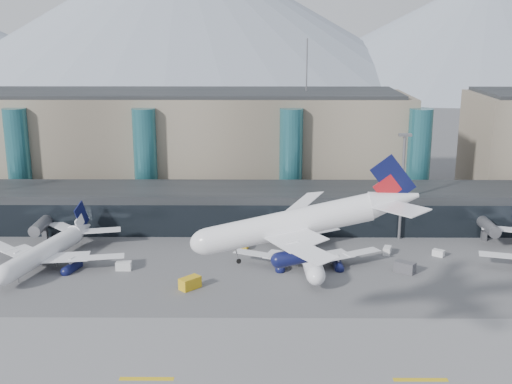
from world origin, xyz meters
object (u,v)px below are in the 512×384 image
at_px(veh_c, 405,267).
at_px(jet_parked_left, 52,242).
at_px(veh_a, 124,266).
at_px(veh_b, 245,247).
at_px(veh_h, 190,283).
at_px(lightmast_mid, 402,181).
at_px(veh_d, 387,250).
at_px(jet_parked_mid, 307,244).
at_px(veh_g, 438,253).
at_px(hero_jet, 311,214).

bearing_deg(veh_c, jet_parked_left, -150.01).
height_order(veh_a, veh_b, veh_a).
relative_size(veh_a, veh_h, 0.76).
xyz_separation_m(lightmast_mid, jet_parked_left, (-78.48, -15.59, -10.03)).
height_order(veh_b, veh_d, veh_d).
bearing_deg(jet_parked_left, veh_a, -90.72).
height_order(jet_parked_mid, veh_c, jet_parked_mid).
height_order(veh_d, veh_h, veh_h).
xyz_separation_m(lightmast_mid, veh_g, (6.33, -11.70, -13.70)).
bearing_deg(veh_h, jet_parked_left, 109.81).
bearing_deg(veh_g, veh_a, -137.02).
xyz_separation_m(lightmast_mid, veh_a, (-62.12, -20.35, -13.52)).
bearing_deg(veh_a, veh_h, -33.46).
xyz_separation_m(lightmast_mid, veh_d, (-4.85, -10.37, -13.60)).
relative_size(lightmast_mid, jet_parked_left, 0.71).
bearing_deg(veh_d, lightmast_mid, -5.69).
distance_m(hero_jet, veh_g, 63.64).
bearing_deg(veh_c, veh_b, -167.88).
height_order(lightmast_mid, veh_g, lightmast_mid).
height_order(jet_parked_mid, veh_h, jet_parked_mid).
distance_m(hero_jet, veh_d, 59.76).
relative_size(hero_jet, veh_b, 15.08).
relative_size(jet_parked_mid, veh_c, 8.17).
bearing_deg(hero_jet, jet_parked_left, 141.09).
distance_m(lightmast_mid, veh_g, 19.09).
height_order(lightmast_mid, veh_c, lightmast_mid).
distance_m(lightmast_mid, veh_c, 25.31).
distance_m(hero_jet, jet_parked_left, 71.95).
relative_size(lightmast_mid, veh_g, 10.32).
bearing_deg(hero_jet, veh_b, 103.36).
xyz_separation_m(jet_parked_left, veh_a, (16.37, -4.76, -3.49)).
bearing_deg(lightmast_mid, veh_d, -115.03).
xyz_separation_m(lightmast_mid, jet_parked_mid, (-23.23, -15.64, -10.33)).
bearing_deg(jet_parked_left, veh_d, -70.47).
bearing_deg(veh_b, veh_g, -84.26).
xyz_separation_m(hero_jet, veh_g, (32.65, 49.14, -23.85)).
bearing_deg(veh_b, veh_c, -100.97).
bearing_deg(veh_a, veh_g, 6.52).
relative_size(jet_parked_left, veh_g, 14.56).
distance_m(veh_c, veh_g, 13.58).
distance_m(veh_c, veh_d, 11.05).
xyz_separation_m(veh_c, veh_h, (-43.87, -8.70, 0.01)).
height_order(veh_b, veh_g, veh_g).
bearing_deg(veh_d, jet_parked_left, 113.39).
distance_m(jet_parked_mid, veh_g, 30.01).
height_order(jet_parked_mid, veh_g, jet_parked_mid).
distance_m(veh_b, veh_c, 36.45).
height_order(jet_parked_left, veh_h, jet_parked_left).
distance_m(veh_a, veh_c, 58.87).
bearing_deg(jet_parked_mid, lightmast_mid, -58.37).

